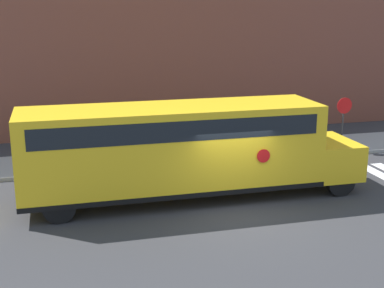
% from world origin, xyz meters
% --- Properties ---
extents(ground_plane, '(60.00, 60.00, 0.00)m').
position_xyz_m(ground_plane, '(0.00, 0.00, 0.00)').
color(ground_plane, '#333335').
extents(sidewalk_strip, '(44.00, 3.00, 0.15)m').
position_xyz_m(sidewalk_strip, '(0.00, 6.50, 0.07)').
color(sidewalk_strip, '#9E9E99').
rests_on(sidewalk_strip, ground).
extents(building_backdrop, '(32.00, 4.00, 11.54)m').
position_xyz_m(building_backdrop, '(0.00, 13.00, 5.77)').
color(building_backdrop, brown).
rests_on(building_backdrop, ground).
extents(school_bus, '(11.46, 2.57, 3.17)m').
position_xyz_m(school_bus, '(-1.41, 1.62, 1.83)').
color(school_bus, yellow).
rests_on(school_bus, ground).
extents(stop_sign, '(0.72, 0.10, 2.43)m').
position_xyz_m(stop_sign, '(6.95, 5.76, 1.61)').
color(stop_sign, '#38383A').
rests_on(stop_sign, ground).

